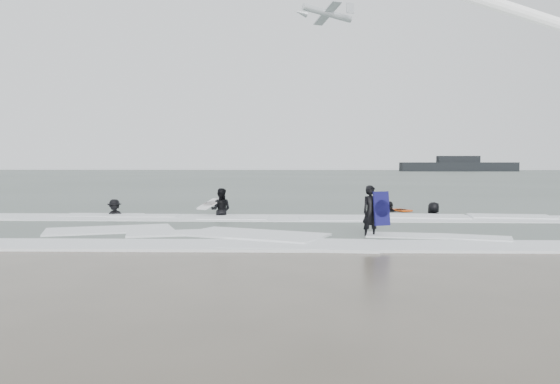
{
  "coord_description": "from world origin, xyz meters",
  "views": [
    {
      "loc": [
        0.85,
        -14.31,
        2.11
      ],
      "look_at": [
        0.0,
        5.0,
        1.1
      ],
      "focal_mm": 35.0,
      "sensor_mm": 36.0,
      "label": 1
    }
  ],
  "objects_px": {
    "surfer_breaker": "(115,217)",
    "airshow_jet": "(513,17)",
    "surfer_centre": "(371,238)",
    "surfer_right_far": "(434,215)",
    "vessel_horizon": "(458,166)",
    "surfer_wading": "(221,218)",
    "surfer_right_near": "(390,213)"
  },
  "relations": [
    {
      "from": "airshow_jet",
      "to": "surfer_right_far",
      "type": "bearing_deg",
      "value": -113.89
    },
    {
      "from": "surfer_breaker",
      "to": "surfer_wading",
      "type": "bearing_deg",
      "value": -6.01
    },
    {
      "from": "surfer_right_near",
      "to": "airshow_jet",
      "type": "relative_size",
      "value": 0.04
    },
    {
      "from": "surfer_right_far",
      "to": "airshow_jet",
      "type": "bearing_deg",
      "value": -148.01
    },
    {
      "from": "surfer_wading",
      "to": "airshow_jet",
      "type": "xyz_separation_m",
      "value": [
        26.73,
        42.4,
        18.66
      ]
    },
    {
      "from": "surfer_centre",
      "to": "surfer_breaker",
      "type": "xyz_separation_m",
      "value": [
        -9.43,
        5.84,
        0.0
      ]
    },
    {
      "from": "surfer_centre",
      "to": "vessel_horizon",
      "type": "xyz_separation_m",
      "value": [
        38.67,
        130.17,
        1.51
      ]
    },
    {
      "from": "surfer_breaker",
      "to": "vessel_horizon",
      "type": "xyz_separation_m",
      "value": [
        48.1,
        124.33,
        1.51
      ]
    },
    {
      "from": "surfer_centre",
      "to": "vessel_horizon",
      "type": "bearing_deg",
      "value": 47.16
    },
    {
      "from": "surfer_wading",
      "to": "vessel_horizon",
      "type": "relative_size",
      "value": 0.06
    },
    {
      "from": "surfer_right_far",
      "to": "vessel_horizon",
      "type": "relative_size",
      "value": 0.06
    },
    {
      "from": "surfer_right_far",
      "to": "vessel_horizon",
      "type": "distance_m",
      "value": 128.23
    },
    {
      "from": "surfer_right_near",
      "to": "vessel_horizon",
      "type": "height_order",
      "value": "vessel_horizon"
    },
    {
      "from": "surfer_right_near",
      "to": "surfer_right_far",
      "type": "relative_size",
      "value": 0.97
    },
    {
      "from": "surfer_breaker",
      "to": "airshow_jet",
      "type": "relative_size",
      "value": 0.03
    },
    {
      "from": "surfer_breaker",
      "to": "surfer_centre",
      "type": "bearing_deg",
      "value": -34.56
    },
    {
      "from": "surfer_centre",
      "to": "surfer_right_far",
      "type": "bearing_deg",
      "value": 37.56
    },
    {
      "from": "vessel_horizon",
      "to": "airshow_jet",
      "type": "relative_size",
      "value": 0.64
    },
    {
      "from": "surfer_right_near",
      "to": "vessel_horizon",
      "type": "xyz_separation_m",
      "value": [
        36.88,
        122.29,
        1.51
      ]
    },
    {
      "from": "surfer_breaker",
      "to": "surfer_right_far",
      "type": "distance_m",
      "value": 12.86
    },
    {
      "from": "surfer_right_far",
      "to": "airshow_jet",
      "type": "xyz_separation_m",
      "value": [
        18.2,
        41.1,
        18.66
      ]
    },
    {
      "from": "surfer_centre",
      "to": "vessel_horizon",
      "type": "relative_size",
      "value": 0.05
    },
    {
      "from": "surfer_centre",
      "to": "surfer_wading",
      "type": "distance_m",
      "value": 7.6
    },
    {
      "from": "vessel_horizon",
      "to": "surfer_wading",
      "type": "bearing_deg",
      "value": -109.38
    },
    {
      "from": "surfer_breaker",
      "to": "surfer_right_near",
      "type": "xyz_separation_m",
      "value": [
        11.22,
        2.04,
        0.0
      ]
    },
    {
      "from": "airshow_jet",
      "to": "surfer_centre",
      "type": "bearing_deg",
      "value": -114.22
    },
    {
      "from": "surfer_wading",
      "to": "surfer_right_far",
      "type": "height_order",
      "value": "surfer_wading"
    },
    {
      "from": "surfer_breaker",
      "to": "surfer_right_far",
      "type": "bearing_deg",
      "value": 1.94
    },
    {
      "from": "surfer_breaker",
      "to": "vessel_horizon",
      "type": "relative_size",
      "value": 0.05
    },
    {
      "from": "vessel_horizon",
      "to": "airshow_jet",
      "type": "bearing_deg",
      "value": -101.75
    },
    {
      "from": "surfer_centre",
      "to": "surfer_right_near",
      "type": "height_order",
      "value": "surfer_right_near"
    },
    {
      "from": "surfer_right_near",
      "to": "airshow_jet",
      "type": "distance_m",
      "value": 48.48
    }
  ]
}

